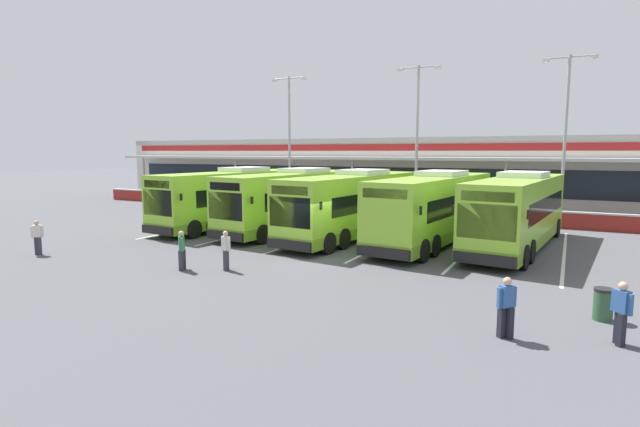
{
  "coord_description": "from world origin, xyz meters",
  "views": [
    {
      "loc": [
        10.58,
        -19.24,
        4.81
      ],
      "look_at": [
        -0.9,
        3.0,
        1.6
      ],
      "focal_mm": 27.34,
      "sensor_mm": 36.0,
      "label": 1
    }
  ],
  "objects_px": {
    "coach_bus_right_centre": "(435,209)",
    "coach_bus_centre": "(354,206)",
    "lamp_post_centre": "(417,131)",
    "lamp_post_east": "(566,129)",
    "pedestrian_near_bin": "(621,311)",
    "coach_bus_leftmost": "(235,199)",
    "pedestrian_in_dark_coat": "(226,249)",
    "litter_bin": "(603,304)",
    "coach_bus_rightmost": "(518,213)",
    "pedestrian_with_handbag": "(182,249)",
    "pedestrian_child": "(506,305)",
    "lamp_post_west": "(289,134)",
    "pedestrian_approaching_bus": "(37,236)",
    "coach_bus_left_centre": "(295,201)"
  },
  "relations": [
    {
      "from": "pedestrian_child",
      "to": "coach_bus_leftmost",
      "type": "bearing_deg",
      "value": 145.63
    },
    {
      "from": "lamp_post_centre",
      "to": "lamp_post_east",
      "type": "xyz_separation_m",
      "value": [
        9.79,
        0.68,
        0.0
      ]
    },
    {
      "from": "pedestrian_with_handbag",
      "to": "pedestrian_near_bin",
      "type": "bearing_deg",
      "value": -3.25
    },
    {
      "from": "pedestrian_with_handbag",
      "to": "pedestrian_in_dark_coat",
      "type": "height_order",
      "value": "same"
    },
    {
      "from": "pedestrian_near_bin",
      "to": "litter_bin",
      "type": "height_order",
      "value": "pedestrian_near_bin"
    },
    {
      "from": "coach_bus_leftmost",
      "to": "coach_bus_rightmost",
      "type": "xyz_separation_m",
      "value": [
        16.91,
        0.63,
        0.0
      ]
    },
    {
      "from": "coach_bus_rightmost",
      "to": "litter_bin",
      "type": "bearing_deg",
      "value": -72.08
    },
    {
      "from": "coach_bus_left_centre",
      "to": "lamp_post_centre",
      "type": "distance_m",
      "value": 11.94
    },
    {
      "from": "pedestrian_approaching_bus",
      "to": "lamp_post_west",
      "type": "relative_size",
      "value": 0.15
    },
    {
      "from": "coach_bus_left_centre",
      "to": "litter_bin",
      "type": "xyz_separation_m",
      "value": [
        15.87,
        -9.83,
        -1.32
      ]
    },
    {
      "from": "coach_bus_right_centre",
      "to": "pedestrian_near_bin",
      "type": "relative_size",
      "value": 7.62
    },
    {
      "from": "coach_bus_rightmost",
      "to": "lamp_post_west",
      "type": "relative_size",
      "value": 1.12
    },
    {
      "from": "pedestrian_near_bin",
      "to": "lamp_post_centre",
      "type": "bearing_deg",
      "value": 118.02
    },
    {
      "from": "pedestrian_with_handbag",
      "to": "lamp_post_west",
      "type": "height_order",
      "value": "lamp_post_west"
    },
    {
      "from": "lamp_post_east",
      "to": "pedestrian_approaching_bus",
      "type": "bearing_deg",
      "value": -133.66
    },
    {
      "from": "coach_bus_leftmost",
      "to": "pedestrian_in_dark_coat",
      "type": "relative_size",
      "value": 7.62
    },
    {
      "from": "lamp_post_centre",
      "to": "pedestrian_near_bin",
      "type": "bearing_deg",
      "value": -61.98
    },
    {
      "from": "coach_bus_centre",
      "to": "coach_bus_right_centre",
      "type": "xyz_separation_m",
      "value": [
        4.43,
        0.33,
        0.0
      ]
    },
    {
      "from": "pedestrian_with_handbag",
      "to": "lamp_post_centre",
      "type": "height_order",
      "value": "lamp_post_centre"
    },
    {
      "from": "coach_bus_leftmost",
      "to": "lamp_post_east",
      "type": "xyz_separation_m",
      "value": [
        18.64,
        11.1,
        4.5
      ]
    },
    {
      "from": "pedestrian_in_dark_coat",
      "to": "pedestrian_approaching_bus",
      "type": "relative_size",
      "value": 1.0
    },
    {
      "from": "lamp_post_east",
      "to": "coach_bus_leftmost",
      "type": "bearing_deg",
      "value": -149.24
    },
    {
      "from": "coach_bus_centre",
      "to": "coach_bus_rightmost",
      "type": "bearing_deg",
      "value": 6.33
    },
    {
      "from": "litter_bin",
      "to": "coach_bus_right_centre",
      "type": "bearing_deg",
      "value": 127.4
    },
    {
      "from": "pedestrian_approaching_bus",
      "to": "coach_bus_right_centre",
      "type": "bearing_deg",
      "value": 35.96
    },
    {
      "from": "pedestrian_in_dark_coat",
      "to": "lamp_post_west",
      "type": "height_order",
      "value": "lamp_post_west"
    },
    {
      "from": "coach_bus_left_centre",
      "to": "pedestrian_near_bin",
      "type": "bearing_deg",
      "value": -35.98
    },
    {
      "from": "coach_bus_centre",
      "to": "litter_bin",
      "type": "xyz_separation_m",
      "value": [
        11.71,
        -9.2,
        -1.32
      ]
    },
    {
      "from": "pedestrian_child",
      "to": "lamp_post_east",
      "type": "xyz_separation_m",
      "value": [
        0.77,
        23.32,
        5.42
      ]
    },
    {
      "from": "coach_bus_right_centre",
      "to": "pedestrian_in_dark_coat",
      "type": "bearing_deg",
      "value": -121.59
    },
    {
      "from": "coach_bus_leftmost",
      "to": "coach_bus_centre",
      "type": "height_order",
      "value": "same"
    },
    {
      "from": "coach_bus_right_centre",
      "to": "pedestrian_near_bin",
      "type": "xyz_separation_m",
      "value": [
        7.56,
        -11.42,
        -0.91
      ]
    },
    {
      "from": "coach_bus_left_centre",
      "to": "lamp_post_centre",
      "type": "bearing_deg",
      "value": 65.76
    },
    {
      "from": "coach_bus_left_centre",
      "to": "coach_bus_centre",
      "type": "distance_m",
      "value": 4.21
    },
    {
      "from": "coach_bus_right_centre",
      "to": "litter_bin",
      "type": "bearing_deg",
      "value": -52.6
    },
    {
      "from": "coach_bus_right_centre",
      "to": "coach_bus_centre",
      "type": "bearing_deg",
      "value": -175.74
    },
    {
      "from": "pedestrian_with_handbag",
      "to": "pedestrian_in_dark_coat",
      "type": "distance_m",
      "value": 1.8
    },
    {
      "from": "coach_bus_right_centre",
      "to": "pedestrian_near_bin",
      "type": "distance_m",
      "value": 13.72
    },
    {
      "from": "pedestrian_with_handbag",
      "to": "pedestrian_child",
      "type": "distance_m",
      "value": 12.69
    },
    {
      "from": "coach_bus_centre",
      "to": "coach_bus_right_centre",
      "type": "distance_m",
      "value": 4.44
    },
    {
      "from": "pedestrian_child",
      "to": "pedestrian_approaching_bus",
      "type": "bearing_deg",
      "value": 177.61
    },
    {
      "from": "pedestrian_in_dark_coat",
      "to": "lamp_post_centre",
      "type": "relative_size",
      "value": 0.15
    },
    {
      "from": "coach_bus_centre",
      "to": "coach_bus_rightmost",
      "type": "height_order",
      "value": "same"
    },
    {
      "from": "pedestrian_approaching_bus",
      "to": "pedestrian_child",
      "type": "bearing_deg",
      "value": -2.39
    },
    {
      "from": "pedestrian_in_dark_coat",
      "to": "litter_bin",
      "type": "relative_size",
      "value": 1.74
    },
    {
      "from": "lamp_post_centre",
      "to": "lamp_post_east",
      "type": "relative_size",
      "value": 1.0
    },
    {
      "from": "pedestrian_child",
      "to": "litter_bin",
      "type": "relative_size",
      "value": 1.74
    },
    {
      "from": "pedestrian_in_dark_coat",
      "to": "litter_bin",
      "type": "bearing_deg",
      "value": 1.01
    },
    {
      "from": "coach_bus_centre",
      "to": "lamp_post_centre",
      "type": "xyz_separation_m",
      "value": [
        0.38,
        10.72,
        4.5
      ]
    },
    {
      "from": "coach_bus_rightmost",
      "to": "pedestrian_child",
      "type": "height_order",
      "value": "coach_bus_rightmost"
    }
  ]
}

